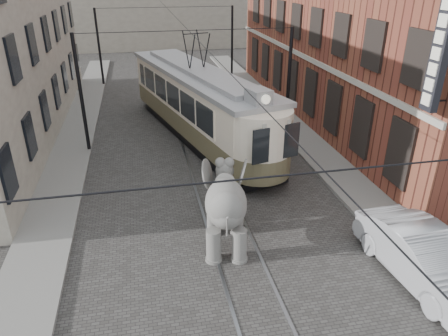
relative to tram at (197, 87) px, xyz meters
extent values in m
plane|color=#403E3B|center=(-0.34, -6.95, -2.86)|extent=(120.00, 120.00, 0.00)
cube|color=slate|center=(5.66, -6.95, -2.79)|extent=(2.00, 60.00, 0.15)
cube|color=slate|center=(-6.84, -6.95, -2.79)|extent=(2.00, 60.00, 0.15)
cube|color=brown|center=(10.66, 2.05, 3.14)|extent=(8.00, 26.00, 12.00)
imported|color=#9FA0A4|center=(4.87, -13.35, -2.04)|extent=(2.14, 5.11, 1.64)
camera|label=1|loc=(-3.06, -22.05, 5.79)|focal=33.34mm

